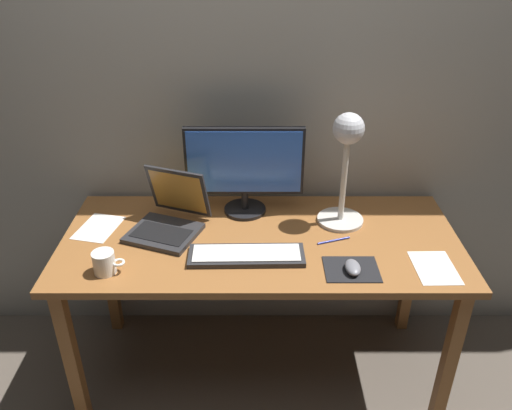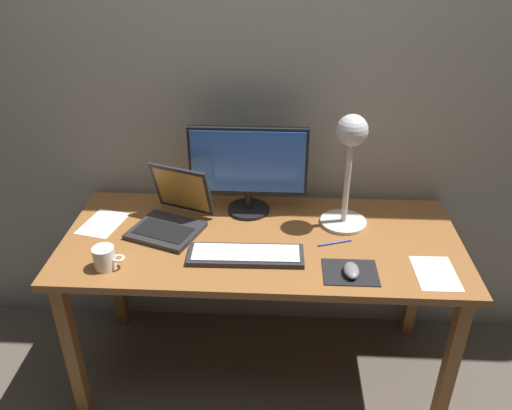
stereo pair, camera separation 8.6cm
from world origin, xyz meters
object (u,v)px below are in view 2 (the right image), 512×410
monitor (248,166)px  coffee_mug (105,258)px  mouse (351,270)px  pen (335,243)px  desk_lamp (350,155)px  laptop (173,211)px  keyboard_main (246,255)px

monitor → coffee_mug: monitor is taller
coffee_mug → mouse: bearing=0.1°
pen → desk_lamp: bearing=73.0°
laptop → pen: 0.67m
keyboard_main → mouse: size_ratio=4.61×
desk_lamp → mouse: desk_lamp is taller
monitor → desk_lamp: size_ratio=1.04×
keyboard_main → coffee_mug: size_ratio=3.81×
laptop → mouse: size_ratio=3.85×
monitor → coffee_mug: bearing=-138.4°
monitor → desk_lamp: (0.41, -0.09, 0.10)m
laptop → desk_lamp: 0.75m
coffee_mug → desk_lamp: bearing=21.6°
desk_lamp → pen: bearing=-107.0°
keyboard_main → coffee_mug: (-0.51, -0.09, 0.03)m
keyboard_main → desk_lamp: bearing=34.2°
keyboard_main → laptop: size_ratio=1.20×
laptop → desk_lamp: (0.71, 0.05, 0.25)m
pen → laptop: bearing=170.7°
monitor → keyboard_main: (0.01, -0.35, -0.21)m
laptop → keyboard_main: bearing=-35.1°
mouse → desk_lamp: bearing=89.1°
desk_lamp → mouse: size_ratio=5.01×
mouse → pen: (-0.04, 0.20, -0.02)m
monitor → keyboard_main: size_ratio=1.13×
keyboard_main → pen: size_ratio=3.16×
desk_lamp → coffee_mug: bearing=-158.4°
keyboard_main → mouse: (0.39, -0.09, 0.01)m
keyboard_main → desk_lamp: 0.57m
keyboard_main → mouse: bearing=-12.8°
desk_lamp → coffee_mug: desk_lamp is taller
desk_lamp → coffee_mug: size_ratio=4.14×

